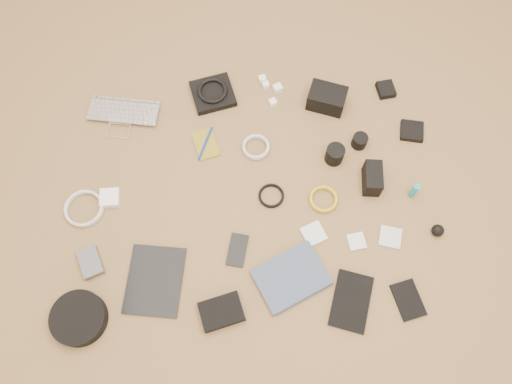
{
  "coord_description": "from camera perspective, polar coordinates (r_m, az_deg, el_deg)",
  "views": [
    {
      "loc": [
        -0.03,
        -0.69,
        1.76
      ],
      "look_at": [
        0.02,
        0.03,
        0.02
      ],
      "focal_mm": 35.0,
      "sensor_mm": 36.0,
      "label": 1
    }
  ],
  "objects": [
    {
      "name": "flash",
      "position": [
        1.93,
        13.16,
        1.54
      ],
      "size": [
        0.08,
        0.12,
        0.09
      ],
      "primitive_type": "cube",
      "rotation": [
        0.0,
        0.0,
        -0.12
      ],
      "color": "black",
      "rests_on": "ground"
    },
    {
      "name": "charger_c",
      "position": [
        2.11,
        2.49,
        11.73
      ],
      "size": [
        0.04,
        0.04,
        0.03
      ],
      "primitive_type": "cube",
      "rotation": [
        0.0,
        0.0,
        0.39
      ],
      "color": "white",
      "rests_on": "ground"
    },
    {
      "name": "cable_white_a",
      "position": [
        1.98,
        -0.01,
        5.08
      ],
      "size": [
        0.12,
        0.12,
        0.01
      ],
      "primitive_type": "torus",
      "rotation": [
        0.0,
        0.0,
        -0.12
      ],
      "color": "silver",
      "rests_on": "ground"
    },
    {
      "name": "tablet",
      "position": [
        1.83,
        -11.48,
        -9.87
      ],
      "size": [
        0.23,
        0.28,
        0.01
      ],
      "primitive_type": "cube",
      "rotation": [
        0.0,
        0.0,
        -0.15
      ],
      "color": "black",
      "rests_on": "ground"
    },
    {
      "name": "filter_case_left",
      "position": [
        1.86,
        6.59,
        -4.77
      ],
      "size": [
        0.1,
        0.1,
        0.01
      ],
      "primitive_type": "cube",
      "rotation": [
        0.0,
        0.0,
        0.37
      ],
      "color": "silver",
      "rests_on": "ground"
    },
    {
      "name": "lens_pouch",
      "position": [
        2.18,
        14.61,
        11.26
      ],
      "size": [
        0.08,
        0.08,
        0.03
      ],
      "primitive_type": "cube",
      "rotation": [
        0.0,
        0.0,
        0.13
      ],
      "color": "black",
      "rests_on": "ground"
    },
    {
      "name": "filter_case_right",
      "position": [
        1.9,
        15.09,
        -5.0
      ],
      "size": [
        0.1,
        0.1,
        0.01
      ],
      "primitive_type": "cube",
      "rotation": [
        0.0,
        0.0,
        -0.29
      ],
      "color": "silver",
      "rests_on": "ground"
    },
    {
      "name": "lens_cleaner",
      "position": [
        1.95,
        17.61,
        0.13
      ],
      "size": [
        0.03,
        0.03,
        0.08
      ],
      "primitive_type": "cylinder",
      "rotation": [
        0.0,
        0.0,
        0.07
      ],
      "color": "teal",
      "rests_on": "ground"
    },
    {
      "name": "power_brick",
      "position": [
        1.96,
        -16.36,
        -0.66
      ],
      "size": [
        0.07,
        0.07,
        0.03
      ],
      "primitive_type": "cube",
      "rotation": [
        0.0,
        0.0,
        0.01
      ],
      "color": "white",
      "rests_on": "ground"
    },
    {
      "name": "cable_yellow",
      "position": [
        1.91,
        7.68,
        -0.89
      ],
      "size": [
        0.14,
        0.14,
        0.01
      ],
      "primitive_type": "torus",
      "rotation": [
        0.0,
        0.0,
        0.32
      ],
      "color": "gold",
      "rests_on": "ground"
    },
    {
      "name": "filter_case_mid",
      "position": [
        1.87,
        11.42,
        -5.56
      ],
      "size": [
        0.07,
        0.07,
        0.01
      ],
      "primitive_type": "cube",
      "rotation": [
        0.0,
        0.0,
        0.15
      ],
      "color": "silver",
      "rests_on": "ground"
    },
    {
      "name": "laptop",
      "position": [
        2.11,
        -15.09,
        7.9
      ],
      "size": [
        0.32,
        0.25,
        0.02
      ],
      "primitive_type": "imported",
      "rotation": [
        0.0,
        0.0,
        -0.18
      ],
      "color": "silver",
      "rests_on": "ground"
    },
    {
      "name": "card_reader",
      "position": [
        2.1,
        17.38,
        6.67
      ],
      "size": [
        0.1,
        0.1,
        0.02
      ],
      "primitive_type": "cube",
      "rotation": [
        0.0,
        0.0,
        -0.21
      ],
      "color": "black",
      "rests_on": "ground"
    },
    {
      "name": "headphones",
      "position": [
        2.09,
        -5.0,
        11.46
      ],
      "size": [
        0.14,
        0.14,
        0.02
      ],
      "primitive_type": "torus",
      "rotation": [
        0.0,
        0.0,
        -0.11
      ],
      "color": "black",
      "rests_on": "headphone_pouch"
    },
    {
      "name": "battery_charger",
      "position": [
        1.9,
        -18.37,
        -7.64
      ],
      "size": [
        0.1,
        0.13,
        0.03
      ],
      "primitive_type": "cube",
      "rotation": [
        0.0,
        0.0,
        0.35
      ],
      "color": "#555459",
      "rests_on": "ground"
    },
    {
      "name": "air_blower",
      "position": [
        1.95,
        20.05,
        -4.15
      ],
      "size": [
        0.06,
        0.06,
        0.05
      ],
      "primitive_type": "sphere",
      "rotation": [
        0.0,
        0.0,
        0.32
      ],
      "color": "black",
      "rests_on": "ground"
    },
    {
      "name": "lens_b",
      "position": [
        2.01,
        11.76,
        5.73
      ],
      "size": [
        0.06,
        0.06,
        0.05
      ],
      "primitive_type": "cylinder",
      "rotation": [
        0.0,
        0.0,
        0.09
      ],
      "color": "black",
      "rests_on": "ground"
    },
    {
      "name": "dslr_camera",
      "position": [
        2.07,
        8.1,
        10.54
      ],
      "size": [
        0.17,
        0.15,
        0.09
      ],
      "primitive_type": "cube",
      "rotation": [
        0.0,
        0.0,
        -0.36
      ],
      "color": "black",
      "rests_on": "ground"
    },
    {
      "name": "cable_white_b",
      "position": [
        1.98,
        -19.01,
        -1.85
      ],
      "size": [
        0.17,
        0.17,
        0.01
      ],
      "primitive_type": "torus",
      "rotation": [
        0.0,
        0.0,
        0.15
      ],
      "color": "silver",
      "rests_on": "ground"
    },
    {
      "name": "drive_case",
      "position": [
        1.77,
        -3.97,
        -13.5
      ],
      "size": [
        0.17,
        0.14,
        0.04
      ],
      "primitive_type": "cube",
      "rotation": [
        0.0,
        0.0,
        0.24
      ],
      "color": "black",
      "rests_on": "ground"
    },
    {
      "name": "paperback",
      "position": [
        1.79,
        5.5,
        -12.18
      ],
      "size": [
        0.29,
        0.26,
        0.02
      ],
      "primitive_type": "imported",
      "rotation": [
        0.0,
        0.0,
        1.99
      ],
      "color": "#3C4B65",
      "rests_on": "ground"
    },
    {
      "name": "charger_b",
      "position": [
        2.14,
        0.73,
        12.77
      ],
      "size": [
        0.03,
        0.03,
        0.03
      ],
      "primitive_type": "cube",
      "rotation": [
        0.0,
        0.0,
        0.24
      ],
      "color": "white",
      "rests_on": "ground"
    },
    {
      "name": "notebook_black_a",
      "position": [
        1.81,
        10.83,
        -12.14
      ],
      "size": [
        0.18,
        0.23,
        0.01
      ],
      "primitive_type": "cube",
      "rotation": [
        0.0,
        0.0,
        -0.33
      ],
      "color": "black",
      "rests_on": "ground"
    },
    {
      "name": "headphone_pouch",
      "position": [
        2.11,
        -4.95,
        11.12
      ],
      "size": [
        0.2,
        0.19,
        0.03
      ],
      "primitive_type": "cube",
      "rotation": [
        0.0,
        0.0,
        0.22
      ],
      "color": "black",
      "rests_on": "ground"
    },
    {
      "name": "phone",
      "position": [
        1.83,
        -2.14,
        -6.65
      ],
      "size": [
        0.09,
        0.13,
        0.01
      ],
      "primitive_type": "cube",
      "rotation": [
        0.0,
        0.0,
        -0.25
      ],
      "color": "black",
      "rests_on": "ground"
    },
    {
      "name": "charger_d",
      "position": [
        2.08,
        1.93,
        10.19
      ],
      "size": [
        0.04,
        0.04,
        0.03
      ],
      "primitive_type": "cube",
      "rotation": [
        0.0,
        0.0,
        0.42
      ],
      "color": "white",
      "rests_on": "ground"
    },
    {
      "name": "cable_black",
      "position": [
        1.9,
        1.76,
        -0.48
      ],
      "size": [
        0.11,
        0.11,
        0.01
      ],
      "primitive_type": "torus",
      "rotation": [
        0.0,
        0.0,
        0.11
      ],
      "color": "black",
      "rests_on": "ground"
    },
    {
      "name": "notebook_olive",
      "position": [
        2.0,
        -5.77,
        5.47
      ],
      "size": [
        0.12,
        0.15,
        0.01
      ],
      "primitive_type": "cube",
      "rotation": [
        0.0,
        0.0,
        0.26
      ],
      "color": "olive",
      "rests_on": "ground"
    },
    {
      "name": "charger_a",
      "position": [
        2.12,
        1.1,
        12.13
      ],
      "size": [
        0.03,
        0.03,
        0.02
      ],
      "primitive_type": "cube",
      "rotation": [
        0.0,
        0.0,
        0.26
      ],
      "color": "white",
      "rests_on": "ground"
    },
    {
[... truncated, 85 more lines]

